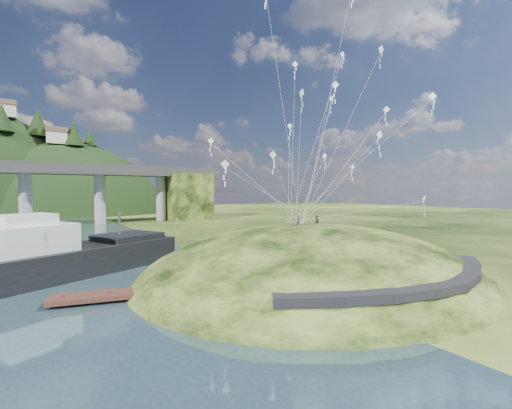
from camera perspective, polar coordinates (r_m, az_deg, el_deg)
ground at (r=28.73m, az=-0.15°, el=-14.71°), size 320.00×320.00×0.00m
grass_hill at (r=35.39m, az=9.28°, el=-13.97°), size 36.00×32.00×13.00m
footpath at (r=26.81m, az=25.96°, el=-11.58°), size 22.29×5.84×0.83m
work_barge at (r=38.51m, az=-30.08°, el=-7.48°), size 24.04×15.54×8.22m
wooden_dock at (r=29.17m, az=-17.34°, el=-13.64°), size 14.30×5.59×1.01m
kite_flyers at (r=36.79m, az=8.94°, el=-1.84°), size 3.74×1.07×1.88m
kite_swarm at (r=37.66m, az=11.07°, el=16.28°), size 18.21×16.48×20.25m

